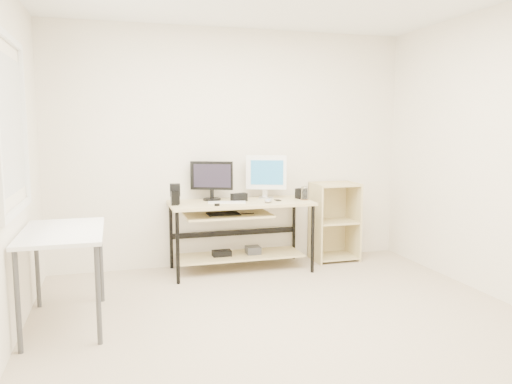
{
  "coord_description": "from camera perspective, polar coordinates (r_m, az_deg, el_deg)",
  "views": [
    {
      "loc": [
        -1.28,
        -3.42,
        1.54
      ],
      "look_at": [
        0.07,
        1.3,
        0.89
      ],
      "focal_mm": 35.0,
      "sensor_mm": 36.0,
      "label": 1
    }
  ],
  "objects": [
    {
      "name": "mouse",
      "position": [
        5.21,
        1.4,
        -1.0
      ],
      "size": [
        0.12,
        0.14,
        0.04
      ],
      "primitive_type": "ellipsoid",
      "rotation": [
        0.0,
        0.0,
        -0.43
      ],
      "color": "#AEAEB3",
      "rests_on": "desk"
    },
    {
      "name": "side_table",
      "position": [
        4.13,
        -21.21,
        -5.17
      ],
      "size": [
        0.6,
        1.0,
        0.75
      ],
      "color": "white",
      "rests_on": "ground"
    },
    {
      "name": "volume_puck",
      "position": [
        5.01,
        -4.47,
        -1.46
      ],
      "size": [
        0.07,
        0.07,
        0.02
      ],
      "primitive_type": "cylinder",
      "rotation": [
        0.0,
        0.0,
        0.4
      ],
      "color": "black",
      "rests_on": "desk"
    },
    {
      "name": "audio_controller",
      "position": [
        5.09,
        -9.29,
        -0.7
      ],
      "size": [
        0.08,
        0.05,
        0.15
      ],
      "primitive_type": "cube",
      "rotation": [
        0.0,
        0.0,
        0.09
      ],
      "color": "black",
      "rests_on": "desk"
    },
    {
      "name": "white_imac",
      "position": [
        5.49,
        1.19,
        2.12
      ],
      "size": [
        0.43,
        0.2,
        0.48
      ],
      "rotation": [
        0.0,
        0.0,
        -0.36
      ],
      "color": "silver",
      "rests_on": "desk"
    },
    {
      "name": "speaker_right",
      "position": [
        5.52,
        5.14,
        -0.17
      ],
      "size": [
        0.12,
        0.12,
        0.11
      ],
      "primitive_type": "cube",
      "rotation": [
        0.0,
        0.0,
        0.33
      ],
      "color": "black",
      "rests_on": "desk"
    },
    {
      "name": "center_speaker",
      "position": [
        5.31,
        -1.95,
        -0.6
      ],
      "size": [
        0.18,
        0.12,
        0.09
      ],
      "primitive_type": "cube",
      "rotation": [
        0.0,
        0.0,
        0.27
      ],
      "color": "black",
      "rests_on": "desk"
    },
    {
      "name": "drinking_glass",
      "position": [
        5.42,
        5.55,
        -0.1
      ],
      "size": [
        0.09,
        0.09,
        0.14
      ],
      "primitive_type": "cylinder",
      "rotation": [
        0.0,
        0.0,
        -0.32
      ],
      "color": "white",
      "rests_on": "coaster"
    },
    {
      "name": "black_monitor",
      "position": [
        5.38,
        -5.08,
        1.6
      ],
      "size": [
        0.44,
        0.22,
        0.42
      ],
      "rotation": [
        0.0,
        0.0,
        -0.39
      ],
      "color": "black",
      "rests_on": "desk"
    },
    {
      "name": "shelf_unit",
      "position": [
        5.88,
        8.8,
        -3.26
      ],
      "size": [
        0.5,
        0.4,
        0.9
      ],
      "color": "#D9C788",
      "rests_on": "ground"
    },
    {
      "name": "coaster",
      "position": [
        5.43,
        5.54,
        -0.87
      ],
      "size": [
        0.11,
        0.11,
        0.01
      ],
      "primitive_type": "cylinder",
      "rotation": [
        0.0,
        0.0,
        -0.32
      ],
      "color": "#966A44",
      "rests_on": "desk"
    },
    {
      "name": "keyboard",
      "position": [
        5.2,
        -3.35,
        -1.19
      ],
      "size": [
        0.4,
        0.19,
        0.01
      ],
      "primitive_type": "cube",
      "rotation": [
        0.0,
        0.0,
        -0.2
      ],
      "color": "white",
      "rests_on": "desk"
    },
    {
      "name": "desk",
      "position": [
        5.32,
        -2.04,
        -3.35
      ],
      "size": [
        1.5,
        0.65,
        0.75
      ],
      "color": "beige",
      "rests_on": "ground"
    },
    {
      "name": "smartphone",
      "position": [
        5.36,
        2.5,
        -0.94
      ],
      "size": [
        0.06,
        0.1,
        0.01
      ],
      "primitive_type": "cube",
      "rotation": [
        0.0,
        0.0,
        -0.03
      ],
      "color": "black",
      "rests_on": "desk"
    },
    {
      "name": "speaker_left",
      "position": [
        5.18,
        -9.24,
        -0.16
      ],
      "size": [
        0.11,
        0.11,
        0.21
      ],
      "rotation": [
        0.0,
        0.0,
        -0.09
      ],
      "color": "black",
      "rests_on": "desk"
    },
    {
      "name": "room",
      "position": [
        3.65,
        2.34,
        4.0
      ],
      "size": [
        4.01,
        4.01,
        2.62
      ],
      "color": "#C2B095",
      "rests_on": "ground"
    }
  ]
}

